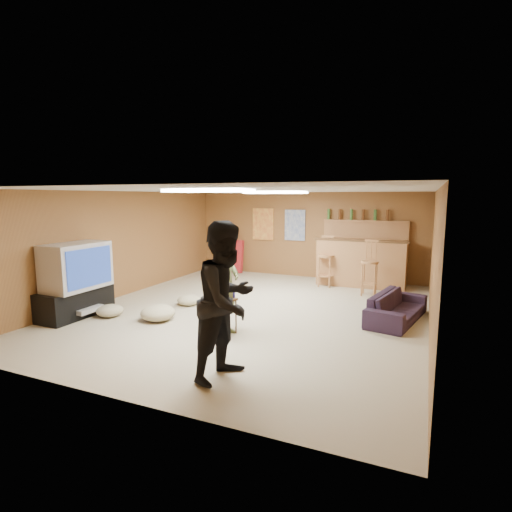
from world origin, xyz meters
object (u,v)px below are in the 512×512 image
at_px(tv_body, 76,266).
at_px(sofa, 397,307).
at_px(person_black, 227,301).
at_px(person_olive, 225,283).
at_px(bar_counter, 361,263).
at_px(tray_table, 220,316).

bearing_deg(tv_body, sofa, 20.86).
xyz_separation_m(person_black, sofa, (1.65, 3.03, -0.68)).
height_order(tv_body, person_olive, person_olive).
relative_size(bar_counter, sofa, 1.24).
bearing_deg(tray_table, bar_counter, 71.55).
relative_size(bar_counter, person_olive, 1.23).
relative_size(bar_counter, tray_table, 3.46).
xyz_separation_m(person_olive, sofa, (2.33, 1.79, -0.58)).
distance_m(person_black, sofa, 3.52).
distance_m(tv_body, person_black, 3.65).
bearing_deg(person_black, tv_body, 84.51).
distance_m(tv_body, bar_counter, 6.09).
distance_m(person_olive, sofa, 2.99).
relative_size(tv_body, tray_table, 1.91).
relative_size(person_olive, sofa, 1.00).
distance_m(bar_counter, person_olive, 4.49).
bearing_deg(tv_body, bar_counter, 47.00).
relative_size(tv_body, person_black, 0.60).
bearing_deg(bar_counter, tray_table, -108.45).
xyz_separation_m(sofa, tray_table, (-2.42, -1.80, 0.05)).
bearing_deg(person_olive, sofa, -59.99).
bearing_deg(tray_table, tv_body, -176.71).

